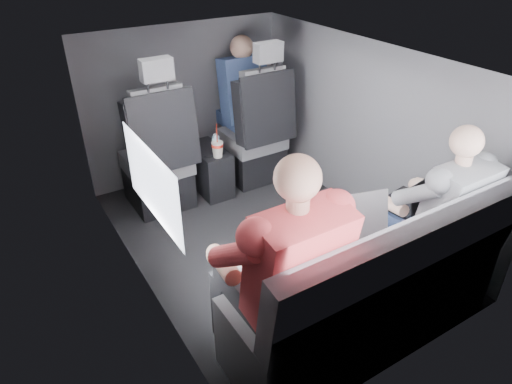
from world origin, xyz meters
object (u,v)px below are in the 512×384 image
passenger_rear_left (279,271)px  passenger_front_right (242,92)px  front_seat_left (159,163)px  laptop_silver (340,221)px  water_bottle (216,145)px  passenger_rear_right (431,212)px  laptop_black (412,200)px  front_seat_right (256,139)px  soda_cup (218,149)px  rear_bench (370,295)px  center_console (209,170)px  laptop_white (264,251)px

passenger_rear_left → passenger_front_right: bearing=64.0°
front_seat_left → laptop_silver: (0.44, -1.63, 0.24)m
water_bottle → passenger_rear_right: 1.80m
laptop_black → passenger_front_right: 1.93m
front_seat_right → laptop_silver: size_ratio=2.90×
soda_cup → laptop_black: 1.62m
front_seat_right → laptop_silver: 1.71m
passenger_rear_right → passenger_front_right: bearing=91.3°
rear_bench → laptop_silver: bearing=92.9°
soda_cup → laptop_silver: bearing=-90.5°
soda_cup → passenger_rear_right: (0.52, -1.67, 0.14)m
rear_bench → passenger_front_right: size_ratio=1.98×
passenger_rear_right → passenger_front_right: passenger_front_right is taller
center_console → laptop_black: size_ratio=1.40×
passenger_rear_left → rear_bench: bearing=-9.9°
laptop_silver → passenger_rear_left: passenger_rear_left is taller
laptop_black → rear_bench: bearing=-155.4°
water_bottle → passenger_rear_left: size_ratio=0.13×
front_seat_right → passenger_front_right: 0.44m
laptop_white → passenger_rear_right: bearing=-10.3°
passenger_rear_left → passenger_front_right: (1.01, 2.07, 0.10)m
water_bottle → passenger_rear_left: bearing=-107.8°
laptop_silver → passenger_rear_right: 0.56m
water_bottle → laptop_silver: (-0.03, -1.54, 0.16)m
center_console → passenger_rear_left: (-0.54, -1.85, 0.45)m
rear_bench → soda_cup: size_ratio=5.58×
water_bottle → laptop_black: bearing=-72.8°
laptop_white → passenger_rear_right: size_ratio=0.28×
soda_cup → passenger_front_right: bearing=40.3°
laptop_black → passenger_rear_right: (0.01, -0.14, -0.02)m
laptop_white → front_seat_right: bearing=59.5°
front_seat_right → center_console: 0.49m
soda_cup → water_bottle: size_ratio=1.65×
front_seat_right → passenger_rear_left: (-0.99, -1.81, 0.25)m
rear_bench → water_bottle: size_ratio=9.18×
front_seat_left → passenger_front_right: 1.02m
soda_cup → passenger_front_right: size_ratio=0.36×
passenger_front_right → laptop_white: bearing=-117.3°
front_seat_right → soda_cup: (-0.45, -0.14, 0.07)m
center_console → soda_cup: bearing=-90.4°
front_seat_right → rear_bench: 1.96m
front_seat_right → water_bottle: size_ratio=7.26×
laptop_white → passenger_rear_left: (-0.04, -0.19, 0.02)m
laptop_black → passenger_rear_right: bearing=-86.4°
passenger_rear_left → center_console: bearing=73.7°
front_seat_left → passenger_rear_left: passenger_rear_left is taller
laptop_silver → passenger_rear_right: bearing=-18.7°
front_seat_right → passenger_rear_left: bearing=-118.7°
laptop_white → front_seat_left: bearing=88.1°
laptop_black → passenger_rear_left: size_ratio=0.26×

